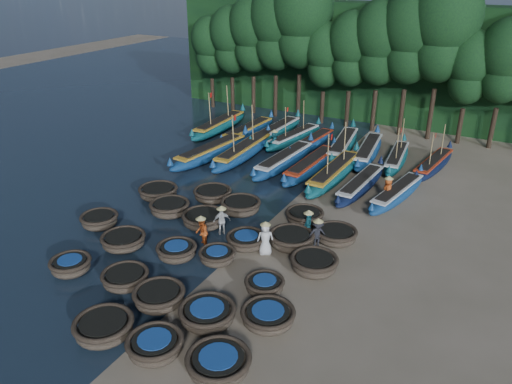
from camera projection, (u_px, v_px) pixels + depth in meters
The scene contains 60 objects.
ground at pixel (260, 230), 26.55m from camera, with size 120.00×120.00×0.00m, color #80705D.
foliage_wall at pixel (388, 64), 43.23m from camera, with size 40.00×3.00×10.00m, color black.
coracle_2 at pixel (104, 328), 18.74m from camera, with size 2.31×2.31×0.81m.
coracle_3 at pixel (155, 346), 17.88m from camera, with size 2.36×2.36×0.77m.
coracle_4 at pixel (219, 363), 17.09m from camera, with size 2.32×2.32×0.78m.
coracle_5 at pixel (71, 265), 22.66m from camera, with size 1.99×1.99×0.76m.
coracle_6 at pixel (125, 278), 21.78m from camera, with size 2.10×2.10×0.72m.
coracle_7 at pixel (159, 297), 20.48m from camera, with size 2.19×2.19×0.81m.
coracle_8 at pixel (207, 314), 19.51m from camera, with size 2.36×2.36×0.77m.
coracle_9 at pixel (268, 316), 19.42m from camera, with size 2.18×2.18×0.72m.
coracle_10 at pixel (100, 220), 26.65m from camera, with size 2.44×2.44×0.77m.
coracle_11 at pixel (123, 241), 24.72m from camera, with size 2.51×2.51×0.74m.
coracle_12 at pixel (177, 251), 23.78m from camera, with size 2.03×2.03×0.77m.
coracle_13 at pixel (217, 256), 23.48m from camera, with size 1.83×1.83×0.69m.
coracle_14 at pixel (265, 285), 21.34m from camera, with size 1.76×1.76×0.68m.
coracle_15 at pixel (170, 208), 27.95m from camera, with size 2.50×2.50×0.82m.
coracle_16 at pixel (204, 219), 26.74m from camera, with size 2.87×2.87×0.80m.
coracle_17 at pixel (246, 240), 24.78m from camera, with size 2.34×2.34×0.71m.
coracle_18 at pixel (291, 239), 24.73m from camera, with size 2.68×2.68×0.84m.
coracle_19 at pixel (314, 264), 22.73m from camera, with size 2.52×2.52×0.83m.
coracle_20 at pixel (158, 192), 29.96m from camera, with size 2.66×2.66×0.77m.
coracle_21 at pixel (213, 194), 29.69m from camera, with size 2.78×2.78×0.76m.
coracle_22 at pixel (241, 206), 28.13m from camera, with size 2.34×2.34×0.84m.
coracle_23 at pixel (305, 216), 27.11m from camera, with size 2.13×2.13×0.74m.
coracle_24 at pixel (336, 235), 25.21m from camera, with size 2.25×2.25×0.76m.
long_boat_2 at pixel (211, 152), 35.94m from camera, with size 2.49×8.81×1.56m.
long_boat_3 at pixel (243, 152), 35.94m from camera, with size 1.84×8.86×3.76m.
long_boat_4 at pixel (284, 160), 34.47m from camera, with size 2.01×8.43×1.49m.
long_boat_5 at pixel (311, 165), 33.64m from camera, with size 1.77×8.27×1.46m.
long_boat_6 at pixel (334, 173), 32.26m from camera, with size 1.70×8.77×3.72m.
long_boat_7 at pixel (361, 185), 30.80m from camera, with size 1.76×7.46×1.32m.
long_boat_8 at pixel (397, 193), 29.71m from camera, with size 2.47×7.18×1.28m.
long_boat_9 at pixel (220, 125), 41.87m from camera, with size 1.78×8.71×3.70m.
long_boat_10 at pixel (248, 131), 40.58m from camera, with size 1.73×8.03×1.41m.
long_boat_11 at pixel (276, 131), 40.35m from camera, with size 1.74×8.51×1.50m.
long_boat_12 at pixel (294, 137), 39.19m from camera, with size 2.51×7.55×3.25m.
long_boat_13 at pixel (312, 143), 38.09m from camera, with size 1.84×7.29×1.29m.
long_boat_14 at pixel (343, 145), 37.23m from camera, with size 2.74×8.58×1.52m.
long_boat_15 at pixel (368, 151), 36.17m from camera, with size 2.39×8.24×1.46m.
long_boat_16 at pixel (397, 158), 35.05m from camera, with size 1.97×7.27×3.10m.
long_boat_17 at pixel (433, 164), 33.93m from camera, with size 2.21×7.24×3.10m.
fisherman_0 at pixel (265, 238), 24.00m from camera, with size 0.99×0.88×1.90m.
fisherman_1 at pixel (308, 225), 25.17m from camera, with size 0.70×0.70×1.84m.
fisherman_2 at pixel (201, 231), 24.65m from camera, with size 0.92×1.00×1.84m.
fisherman_3 at pixel (318, 234), 24.53m from camera, with size 1.14×1.12×1.77m.
fisherman_4 at pixel (222, 220), 25.85m from camera, with size 0.91×0.89×1.74m.
fisherman_5 at pixel (274, 140), 37.47m from camera, with size 0.71×1.53×1.79m.
fisherman_6 at pixel (388, 189), 29.21m from camera, with size 0.66×0.88×1.84m.
tree_0 at pixel (211, 45), 46.99m from camera, with size 3.68×3.68×8.68m.
tree_1 at pixel (232, 39), 45.71m from camera, with size 4.09×4.09×9.65m.
tree_2 at pixel (253, 33), 44.43m from camera, with size 4.51×4.51×10.63m.
tree_3 at pixel (277, 26), 43.15m from camera, with size 4.92×4.92×11.60m.
tree_4 at pixel (301, 19), 41.86m from camera, with size 5.34×5.34×12.58m.
tree_5 at pixel (325, 55), 41.99m from camera, with size 3.68×3.68×8.68m.
tree_6 at pixel (352, 48), 40.71m from camera, with size 4.09×4.09×9.65m.
tree_7 at pixel (381, 42), 39.42m from camera, with size 4.51×4.51×10.63m.
tree_8 at pixel (411, 35), 38.14m from camera, with size 4.92×4.92×11.60m.
tree_9 at pixel (444, 27), 36.86m from camera, with size 5.34×5.34×12.58m.
tree_10 at pixel (470, 67), 36.98m from camera, with size 3.68×3.68×8.68m.
tree_11 at pixel (506, 60), 35.70m from camera, with size 4.09×4.09×9.65m.
Camera 1 is at (10.97, -20.55, 12.91)m, focal length 35.00 mm.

